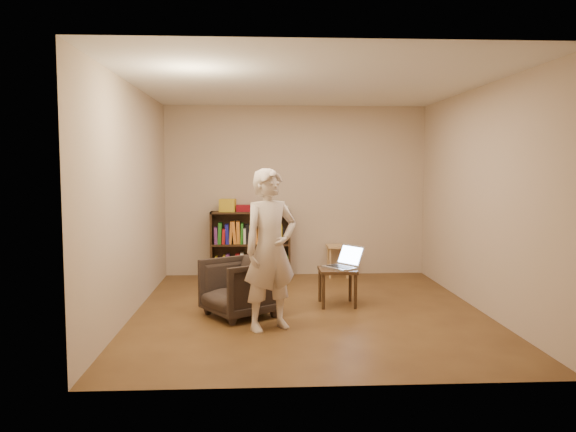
{
  "coord_description": "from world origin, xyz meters",
  "views": [
    {
      "loc": [
        -0.58,
        -6.38,
        1.67
      ],
      "look_at": [
        -0.22,
        0.35,
        1.08
      ],
      "focal_mm": 35.0,
      "sensor_mm": 36.0,
      "label": 1
    }
  ],
  "objects": [
    {
      "name": "wall_back",
      "position": [
        0.0,
        2.25,
        1.3
      ],
      "size": [
        4.0,
        0.0,
        4.0
      ],
      "primitive_type": "plane",
      "rotation": [
        1.57,
        0.0,
        0.0
      ],
      "color": "#BCA68E",
      "rests_on": "floor"
    },
    {
      "name": "armchair",
      "position": [
        -0.79,
        -0.18,
        0.33
      ],
      "size": [
        0.98,
        0.97,
        0.65
      ],
      "primitive_type": "imported",
      "rotation": [
        0.0,
        0.0,
        -0.99
      ],
      "color": "#302720",
      "rests_on": "floor"
    },
    {
      "name": "laptop",
      "position": [
        0.46,
        0.32,
        0.51
      ],
      "size": [
        0.53,
        0.53,
        0.26
      ],
      "rotation": [
        0.0,
        0.0,
        -0.94
      ],
      "color": "#BBBCC0",
      "rests_on": "side_table"
    },
    {
      "name": "floor",
      "position": [
        0.0,
        0.0,
        0.0
      ],
      "size": [
        4.5,
        4.5,
        0.0
      ],
      "primitive_type": "plane",
      "color": "#4A2F18",
      "rests_on": "ground"
    },
    {
      "name": "stool",
      "position": [
        0.63,
        2.03,
        0.39
      ],
      "size": [
        0.33,
        0.33,
        0.48
      ],
      "color": "tan",
      "rests_on": "floor"
    },
    {
      "name": "box_green",
      "position": [
        -0.42,
        2.07,
        1.06
      ],
      "size": [
        0.14,
        0.14,
        0.13
      ],
      "primitive_type": "cube",
      "rotation": [
        0.0,
        0.0,
        -0.09
      ],
      "color": "#216C1D",
      "rests_on": "bookshelf"
    },
    {
      "name": "side_table",
      "position": [
        0.37,
        0.26,
        0.37
      ],
      "size": [
        0.44,
        0.44,
        0.45
      ],
      "color": "black",
      "rests_on": "floor"
    },
    {
      "name": "bookshelf",
      "position": [
        -0.7,
        2.09,
        0.44
      ],
      "size": [
        1.2,
        0.3,
        1.0
      ],
      "color": "black",
      "rests_on": "floor"
    },
    {
      "name": "box_white",
      "position": [
        -0.18,
        2.07,
        1.04
      ],
      "size": [
        0.1,
        0.1,
        0.08
      ],
      "primitive_type": "cube",
      "rotation": [
        0.0,
        0.0,
        0.03
      ],
      "color": "white",
      "rests_on": "bookshelf"
    },
    {
      "name": "person",
      "position": [
        -0.46,
        -0.7,
        0.83
      ],
      "size": [
        0.72,
        0.64,
        1.66
      ],
      "primitive_type": "imported",
      "rotation": [
        0.0,
        0.0,
        0.51
      ],
      "color": "beige",
      "rests_on": "floor"
    },
    {
      "name": "wall_left",
      "position": [
        -2.0,
        0.0,
        1.3
      ],
      "size": [
        0.0,
        4.5,
        4.5
      ],
      "primitive_type": "plane",
      "rotation": [
        1.57,
        0.0,
        1.57
      ],
      "color": "#BCA68E",
      "rests_on": "floor"
    },
    {
      "name": "wall_right",
      "position": [
        2.0,
        0.0,
        1.3
      ],
      "size": [
        0.0,
        4.5,
        4.5
      ],
      "primitive_type": "plane",
      "rotation": [
        1.57,
        0.0,
        -1.57
      ],
      "color": "#BCA68E",
      "rests_on": "floor"
    },
    {
      "name": "ceiling",
      "position": [
        0.0,
        0.0,
        2.6
      ],
      "size": [
        4.5,
        4.5,
        0.0
      ],
      "primitive_type": "plane",
      "color": "silver",
      "rests_on": "wall_back"
    },
    {
      "name": "red_cloth",
      "position": [
        -0.77,
        2.11,
        1.05
      ],
      "size": [
        0.29,
        0.21,
        0.1
      ],
      "primitive_type": "cube",
      "rotation": [
        0.0,
        0.0,
        0.01
      ],
      "color": "maroon",
      "rests_on": "bookshelf"
    },
    {
      "name": "box_yellow",
      "position": [
        -1.04,
        2.05,
        1.1
      ],
      "size": [
        0.25,
        0.2,
        0.19
      ],
      "primitive_type": "cube",
      "rotation": [
        0.0,
        0.0,
        -0.13
      ],
      "color": "gold",
      "rests_on": "bookshelf"
    }
  ]
}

